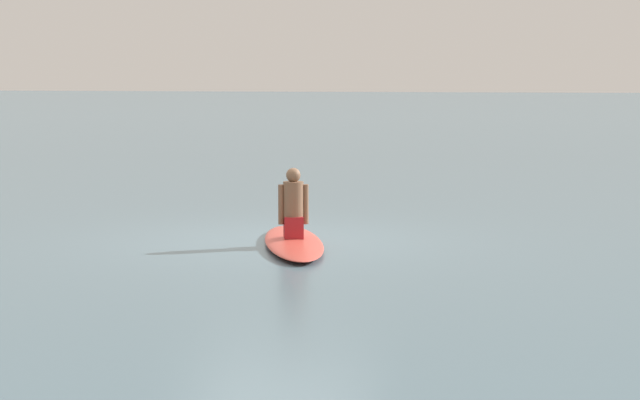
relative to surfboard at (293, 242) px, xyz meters
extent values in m
plane|color=slate|center=(0.36, 0.39, -0.06)|extent=(400.00, 400.00, 0.00)
ellipsoid|color=#D84C3F|center=(0.00, 0.00, 0.00)|extent=(3.13, 2.04, 0.12)
cube|color=#A51E23|center=(0.00, 0.00, 0.20)|extent=(0.38, 0.35, 0.28)
cylinder|color=brown|center=(0.00, 0.00, 0.56)|extent=(0.35, 0.35, 0.47)
sphere|color=brown|center=(0.00, 0.00, 0.88)|extent=(0.19, 0.19, 0.19)
cylinder|color=brown|center=(0.07, -0.14, 0.50)|extent=(0.10, 0.10, 0.52)
cylinder|color=brown|center=(-0.07, 0.14, 0.50)|extent=(0.10, 0.10, 0.52)
camera|label=1|loc=(-12.79, -5.19, 2.08)|focal=60.15mm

